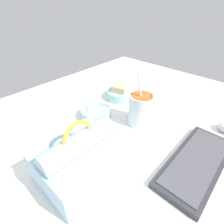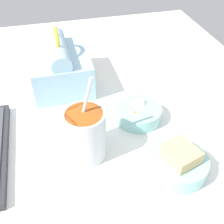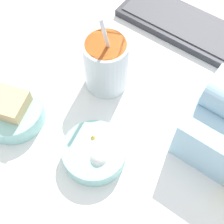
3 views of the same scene
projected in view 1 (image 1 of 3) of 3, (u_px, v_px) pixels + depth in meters
desk_surface at (118, 129)px, 65.84cm from camera, size 140.00×110.00×2.00cm
keyboard at (197, 162)px, 50.44cm from camera, size 31.13×12.61×2.10cm
lunch_bag at (81, 159)px, 44.99cm from camera, size 20.93×16.88×18.11cm
soup_cup at (141, 109)px, 64.03cm from camera, size 8.99×8.99×20.05cm
bento_bowl_sandwich at (120, 93)px, 82.07cm from camera, size 12.42×12.42×6.84cm
bento_bowl_snacks at (96, 113)px, 69.75cm from camera, size 11.78×11.78×5.05cm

